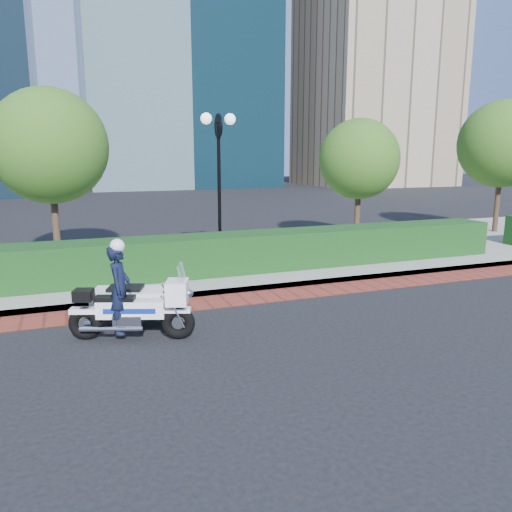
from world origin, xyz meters
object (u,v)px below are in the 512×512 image
object	(u,v)px
tree_d	(503,144)
tree_c	(359,159)
lamppost	(219,164)
police_motorcycle	(130,300)
tree_b	(50,146)

from	to	relation	value
tree_d	tree_c	bearing A→B (deg)	-180.00
lamppost	police_motorcycle	bearing A→B (deg)	-122.65
tree_b	tree_c	world-z (taller)	tree_b
tree_b	police_motorcycle	size ratio (longest dim) A/B	2.26
lamppost	tree_b	xyz separation A→B (m)	(-4.50, 1.30, 0.48)
tree_c	tree_d	world-z (taller)	tree_d
tree_b	police_motorcycle	world-z (taller)	tree_b
lamppost	tree_d	bearing A→B (deg)	6.18
lamppost	tree_c	bearing A→B (deg)	13.30
lamppost	tree_b	world-z (taller)	tree_b
tree_c	police_motorcycle	bearing A→B (deg)	-144.03
tree_d	tree_b	bearing A→B (deg)	180.00
tree_b	tree_d	size ratio (longest dim) A/B	0.95
lamppost	tree_d	distance (m)	12.09
tree_b	tree_d	distance (m)	16.50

